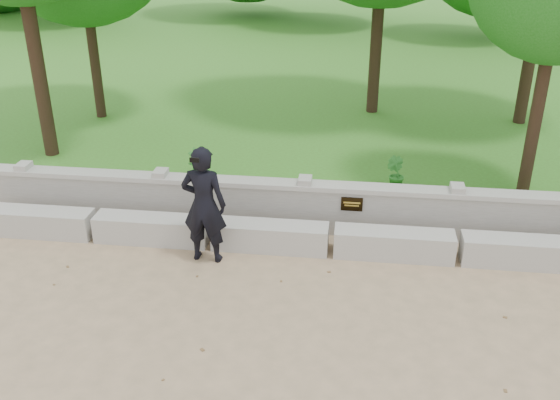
# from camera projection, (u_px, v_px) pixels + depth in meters

# --- Properties ---
(ground) EXTENTS (80.00, 80.00, 0.00)m
(ground) POSITION_uv_depth(u_px,v_px,m) (323.00, 322.00, 8.46)
(ground) COLOR tan
(ground) RESTS_ON ground
(lawn) EXTENTS (40.00, 22.00, 0.25)m
(lawn) POSITION_uv_depth(u_px,v_px,m) (350.00, 69.00, 20.95)
(lawn) COLOR #3B6E21
(lawn) RESTS_ON ground
(concrete_bench) EXTENTS (11.90, 0.45, 0.45)m
(concrete_bench) POSITION_uv_depth(u_px,v_px,m) (331.00, 240.00, 10.07)
(concrete_bench) COLOR #B7B5AD
(concrete_bench) RESTS_ON ground
(parapet_wall) EXTENTS (12.50, 0.35, 0.90)m
(parapet_wall) POSITION_uv_depth(u_px,v_px,m) (334.00, 208.00, 10.59)
(parapet_wall) COLOR #ACAAA3
(parapet_wall) RESTS_ON ground
(man_main) EXTENTS (0.72, 0.65, 1.91)m
(man_main) POSITION_uv_depth(u_px,v_px,m) (204.00, 205.00, 9.57)
(man_main) COLOR black
(man_main) RESTS_ON ground
(shrub_a) EXTENTS (0.37, 0.35, 0.58)m
(shrub_a) POSITION_uv_depth(u_px,v_px,m) (196.00, 162.00, 12.27)
(shrub_a) COLOR #2B7327
(shrub_a) RESTS_ON lawn
(shrub_b) EXTENTS (0.45, 0.45, 0.64)m
(shrub_b) POSITION_uv_depth(u_px,v_px,m) (395.00, 174.00, 11.65)
(shrub_b) COLOR #2B7327
(shrub_b) RESTS_ON lawn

